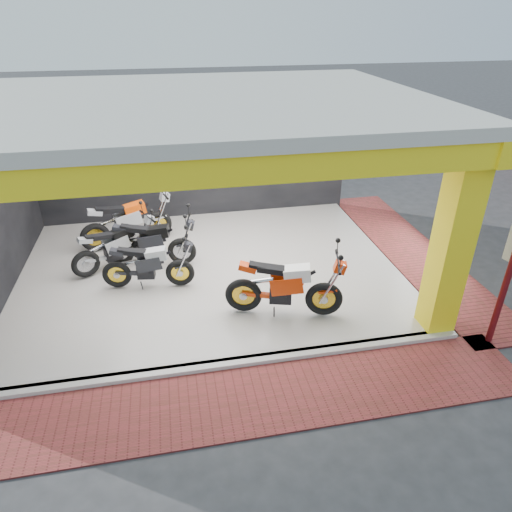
# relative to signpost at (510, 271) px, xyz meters

# --- Properties ---
(ground) EXTENTS (80.00, 80.00, 0.00)m
(ground) POSITION_rel_signpost_xyz_m (-4.50, 1.28, -1.43)
(ground) COLOR #2D2D30
(ground) RESTS_ON ground
(showroom_floor) EXTENTS (8.00, 6.00, 0.10)m
(showroom_floor) POSITION_rel_signpost_xyz_m (-4.50, 3.28, -1.38)
(showroom_floor) COLOR silver
(showroom_floor) RESTS_ON ground
(showroom_ceiling) EXTENTS (8.40, 6.40, 0.20)m
(showroom_ceiling) POSITION_rel_signpost_xyz_m (-4.50, 3.28, 2.17)
(showroom_ceiling) COLOR beige
(showroom_ceiling) RESTS_ON corner_column
(back_wall) EXTENTS (8.20, 0.20, 3.50)m
(back_wall) POSITION_rel_signpost_xyz_m (-4.50, 6.38, 0.32)
(back_wall) COLOR black
(back_wall) RESTS_ON ground
(corner_column) EXTENTS (0.50, 0.50, 3.50)m
(corner_column) POSITION_rel_signpost_xyz_m (-0.75, 0.53, 0.32)
(corner_column) COLOR yellow
(corner_column) RESTS_ON ground
(header_beam_front) EXTENTS (8.40, 0.30, 0.40)m
(header_beam_front) POSITION_rel_signpost_xyz_m (-4.50, 0.28, 1.87)
(header_beam_front) COLOR yellow
(header_beam_front) RESTS_ON corner_column
(header_beam_right) EXTENTS (0.30, 6.40, 0.40)m
(header_beam_right) POSITION_rel_signpost_xyz_m (-0.50, 3.28, 1.87)
(header_beam_right) COLOR yellow
(header_beam_right) RESTS_ON corner_column
(floor_kerb) EXTENTS (8.00, 0.20, 0.10)m
(floor_kerb) POSITION_rel_signpost_xyz_m (-4.50, 0.26, -1.38)
(floor_kerb) COLOR silver
(floor_kerb) RESTS_ON ground
(paver_front) EXTENTS (9.00, 1.40, 0.03)m
(paver_front) POSITION_rel_signpost_xyz_m (-4.50, -0.52, -1.42)
(paver_front) COLOR maroon
(paver_front) RESTS_ON ground
(paver_right) EXTENTS (1.40, 7.00, 0.03)m
(paver_right) POSITION_rel_signpost_xyz_m (0.30, 3.28, -1.42)
(paver_right) COLOR maroon
(paver_right) RESTS_ON ground
(signpost) EXTENTS (0.12, 0.36, 2.61)m
(signpost) POSITION_rel_signpost_xyz_m (0.00, 0.00, 0.00)
(signpost) COLOR #5E0E12
(signpost) RESTS_ON ground
(moto_hero) EXTENTS (2.41, 1.43, 1.38)m
(moto_hero) POSITION_rel_signpost_xyz_m (-2.64, 1.16, -0.64)
(moto_hero) COLOR red
(moto_hero) RESTS_ON showroom_floor
(moto_row_a) EXTENTS (2.02, 0.98, 1.18)m
(moto_row_a) POSITION_rel_signpost_xyz_m (-5.15, 2.69, -0.74)
(moto_row_a) COLOR black
(moto_row_a) RESTS_ON showroom_floor
(moto_row_b) EXTENTS (2.20, 1.15, 1.28)m
(moto_row_b) POSITION_rel_signpost_xyz_m (-5.07, 3.56, -0.69)
(moto_row_b) COLOR black
(moto_row_b) RESTS_ON showroom_floor
(moto_row_c) EXTENTS (2.42, 1.43, 1.39)m
(moto_row_c) POSITION_rel_signpost_xyz_m (-5.56, 4.98, -0.63)
(moto_row_c) COLOR #AEB1B6
(moto_row_c) RESTS_ON showroom_floor
(moto_row_d) EXTENTS (2.13, 1.53, 1.22)m
(moto_row_d) POSITION_rel_signpost_xyz_m (-5.89, 3.97, -0.72)
(moto_row_d) COLOR #9B9EA2
(moto_row_d) RESTS_ON showroom_floor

